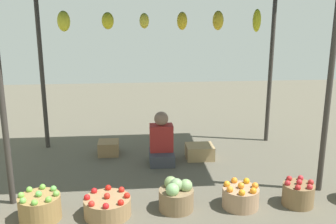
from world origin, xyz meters
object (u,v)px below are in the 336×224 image
at_px(basket_red_apples, 298,194).
at_px(wooden_crate_stacked_rear, 109,148).
at_px(basket_cabbages, 176,196).
at_px(vendor_person, 161,143).
at_px(wooden_crate_near_vendor, 200,152).
at_px(basket_oranges, 240,196).
at_px(basket_red_tomatoes, 107,206).
at_px(basket_green_apples, 40,207).

bearing_deg(basket_red_apples, wooden_crate_stacked_rear, 140.71).
distance_m(basket_cabbages, wooden_crate_stacked_rear, 2.04).
height_order(vendor_person, wooden_crate_near_vendor, vendor_person).
bearing_deg(basket_oranges, wooden_crate_stacked_rear, 130.91).
xyz_separation_m(vendor_person, basket_red_tomatoes, (-0.71, -1.49, -0.19)).
bearing_deg(wooden_crate_near_vendor, basket_cabbages, -109.29).
bearing_deg(basket_cabbages, vendor_person, 92.26).
bearing_deg(basket_oranges, vendor_person, 119.07).
relative_size(vendor_person, wooden_crate_near_vendor, 1.87).
distance_m(basket_cabbages, basket_red_apples, 1.42).
xyz_separation_m(vendor_person, wooden_crate_stacked_rear, (-0.81, 0.42, -0.19)).
xyz_separation_m(basket_cabbages, basket_red_apples, (1.42, -0.03, -0.03)).
xyz_separation_m(basket_green_apples, basket_red_apples, (2.92, 0.05, -0.01)).
bearing_deg(basket_red_tomatoes, wooden_crate_near_vendor, 50.77).
distance_m(vendor_person, basket_red_tomatoes, 1.67).
distance_m(vendor_person, wooden_crate_stacked_rear, 0.93).
relative_size(basket_oranges, basket_red_apples, 1.16).
xyz_separation_m(basket_green_apples, basket_cabbages, (1.49, 0.08, 0.02)).
height_order(basket_red_tomatoes, basket_cabbages, basket_cabbages).
bearing_deg(basket_green_apples, basket_oranges, 1.73).
distance_m(vendor_person, wooden_crate_near_vendor, 0.63).
xyz_separation_m(basket_red_tomatoes, wooden_crate_stacked_rear, (-0.10, 1.91, -0.00)).
bearing_deg(basket_red_tomatoes, basket_green_apples, -178.94).
bearing_deg(wooden_crate_stacked_rear, basket_green_apples, -107.97).
bearing_deg(basket_cabbages, basket_green_apples, -177.05).
distance_m(basket_red_tomatoes, basket_oranges, 1.51).
height_order(basket_red_tomatoes, basket_oranges, basket_oranges).
relative_size(basket_red_tomatoes, basket_red_apples, 1.44).
distance_m(wooden_crate_near_vendor, wooden_crate_stacked_rear, 1.44).
height_order(basket_oranges, wooden_crate_stacked_rear, basket_oranges).
xyz_separation_m(basket_red_tomatoes, wooden_crate_near_vendor, (1.31, 1.60, -0.00)).
distance_m(basket_oranges, basket_red_apples, 0.68).
relative_size(basket_green_apples, basket_cabbages, 1.13).
distance_m(basket_cabbages, wooden_crate_near_vendor, 1.63).
distance_m(basket_green_apples, basket_cabbages, 1.49).
bearing_deg(basket_green_apples, wooden_crate_near_vendor, 38.52).
relative_size(basket_cabbages, basket_oranges, 0.95).
relative_size(basket_oranges, wooden_crate_stacked_rear, 1.28).
distance_m(basket_red_tomatoes, basket_red_apples, 2.19).
relative_size(basket_green_apples, wooden_crate_near_vendor, 1.07).
height_order(vendor_person, basket_red_tomatoes, vendor_person).
bearing_deg(vendor_person, basket_red_apples, -44.51).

